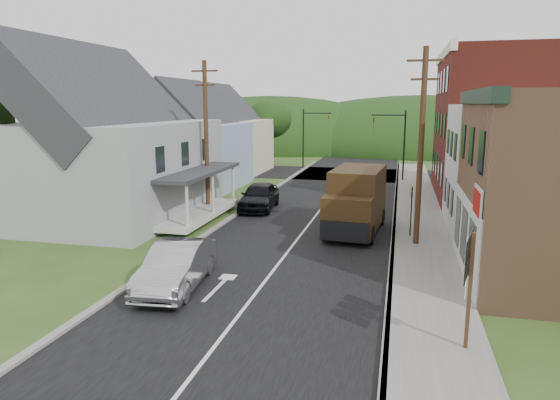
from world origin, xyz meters
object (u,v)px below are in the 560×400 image
Objects in this scene: dark_sedan at (259,196)px; delivery_van at (356,201)px; route_sign_cluster at (469,274)px; silver_sedan at (177,266)px; warning_sign at (411,203)px.

delivery_van is (6.38, -4.27, 0.82)m from dark_sedan.
route_sign_cluster reaches higher than delivery_van.
dark_sedan is 0.82× the size of delivery_van.
dark_sedan is (-0.85, 13.73, 0.03)m from silver_sedan.
dark_sedan is 10.35m from warning_sign.
silver_sedan is 0.81× the size of delivery_van.
route_sign_cluster reaches higher than silver_sedan.
dark_sedan is at bearing 87.56° from silver_sedan.
dark_sedan is at bearing 150.97° from delivery_van.
dark_sedan is 7.72m from delivery_van.
delivery_van is 2.32× the size of warning_sign.
route_sign_cluster is (9.51, -2.60, 1.39)m from silver_sedan.
dark_sedan is at bearing 134.96° from route_sign_cluster.
silver_sedan is 12.17m from warning_sign.
route_sign_cluster is 11.56m from warning_sign.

